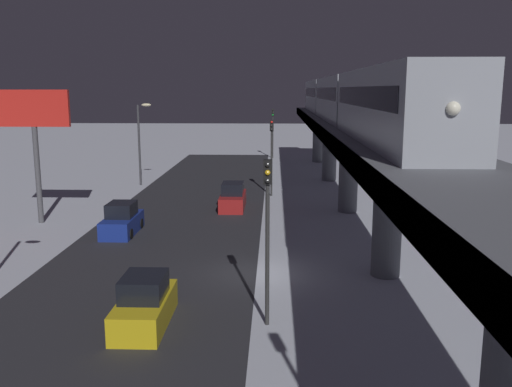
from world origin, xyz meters
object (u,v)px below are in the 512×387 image
object	(u,v)px
traffic_light_far	(273,126)
commercial_billboard	(34,122)
sedan_yellow	(145,305)
traffic_light_near	(267,219)
sedan_red	(233,198)
traffic_light_mid	(272,147)
subway_train	(343,98)
sedan_blue	(122,221)

from	to	relation	value
traffic_light_far	commercial_billboard	bearing A→B (deg)	66.62
sedan_yellow	traffic_light_near	bearing A→B (deg)	1.65
sedan_yellow	traffic_light_far	distance (m)	52.44
commercial_billboard	sedan_red	bearing A→B (deg)	-158.44
traffic_light_mid	traffic_light_far	world-z (taller)	same
traffic_light_mid	commercial_billboard	xyz separation A→B (m)	(15.59, 10.06, 2.63)
sedan_red	traffic_light_mid	distance (m)	6.74
subway_train	traffic_light_mid	distance (m)	7.07
commercial_billboard	sedan_yellow	bearing A→B (deg)	124.12
sedan_blue	subway_train	bearing A→B (deg)	-142.35
sedan_red	traffic_light_far	xyz separation A→B (m)	(-2.90, -31.04, 3.40)
sedan_blue	traffic_light_far	world-z (taller)	traffic_light_far
subway_train	sedan_blue	bearing A→B (deg)	37.65
traffic_light_far	traffic_light_near	bearing A→B (deg)	90.00
traffic_light_mid	commercial_billboard	size ratio (longest dim) A/B	0.72
sedan_blue	traffic_light_far	distance (m)	39.91
sedan_blue	commercial_billboard	distance (m)	9.10
sedan_blue	sedan_yellow	size ratio (longest dim) A/B	1.02
sedan_yellow	traffic_light_far	bearing A→B (deg)	84.85
sedan_blue	traffic_light_near	world-z (taller)	traffic_light_near
sedan_yellow	commercial_billboard	bearing A→B (deg)	124.12
subway_train	traffic_light_far	bearing A→B (deg)	-78.18
sedan_blue	traffic_light_mid	world-z (taller)	traffic_light_mid
sedan_blue	commercial_billboard	bearing A→B (deg)	-22.54
sedan_red	sedan_blue	bearing A→B (deg)	-130.03
subway_train	commercial_billboard	bearing A→B (deg)	22.81
sedan_blue	traffic_light_mid	size ratio (longest dim) A/B	0.66
sedan_red	commercial_billboard	size ratio (longest dim) A/B	0.51
traffic_light_near	traffic_light_far	xyz separation A→B (m)	(0.00, -51.98, 0.00)
subway_train	sedan_red	xyz separation A→B (m)	(8.57, 3.93, -7.46)
subway_train	traffic_light_mid	bearing A→B (deg)	-11.17
subway_train	sedan_blue	distance (m)	20.33
subway_train	commercial_billboard	distance (m)	23.11
sedan_red	traffic_light_mid	bearing A→B (deg)	60.14
sedan_yellow	traffic_light_near	world-z (taller)	traffic_light_near
traffic_light_near	commercial_billboard	size ratio (longest dim) A/B	0.72
commercial_billboard	sedan_blue	bearing A→B (deg)	157.46
traffic_light_mid	subway_train	bearing A→B (deg)	168.83
sedan_red	traffic_light_far	bearing A→B (deg)	84.66
subway_train	traffic_light_near	bearing A→B (deg)	77.15
subway_train	sedan_blue	size ratio (longest dim) A/B	13.06
subway_train	traffic_light_far	world-z (taller)	subway_train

